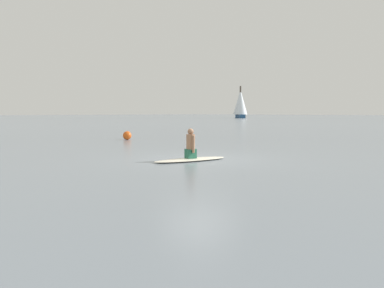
# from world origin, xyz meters

# --- Properties ---
(ground_plane) EXTENTS (400.00, 400.00, 0.00)m
(ground_plane) POSITION_xyz_m (0.00, 0.00, 0.00)
(ground_plane) COLOR gray
(surfboard) EXTENTS (1.34, 2.82, 0.09)m
(surfboard) POSITION_xyz_m (-0.10, 0.51, 0.04)
(surfboard) COLOR silver
(surfboard) RESTS_ON ground
(person_paddler) EXTENTS (0.44, 0.38, 1.00)m
(person_paddler) POSITION_xyz_m (-0.10, 0.51, 0.54)
(person_paddler) COLOR #26664C
(person_paddler) RESTS_ON surfboard
(sailboat_far_right) EXTENTS (5.34, 5.34, 8.56)m
(sailboat_far_right) POSITION_xyz_m (55.78, -73.55, 4.01)
(sailboat_far_right) COLOR navy
(sailboat_far_right) RESTS_ON ground
(buoy_marker) EXTENTS (0.51, 0.51, 0.51)m
(buoy_marker) POSITION_xyz_m (9.62, -3.82, 0.25)
(buoy_marker) COLOR #E55919
(buoy_marker) RESTS_ON ground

